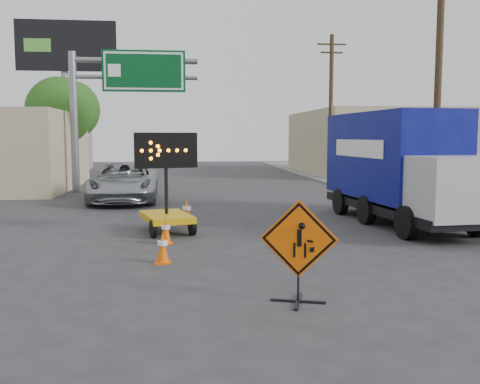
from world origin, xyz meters
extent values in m
plane|color=#2D2D30|center=(0.00, 0.00, 0.00)|extent=(100.00, 100.00, 0.00)
cube|color=gray|center=(7.20, 15.00, 0.06)|extent=(0.40, 60.00, 0.12)
cube|color=gray|center=(9.50, 15.00, 0.07)|extent=(4.00, 60.00, 0.15)
cube|color=gray|center=(-15.00, 34.00, 2.20)|extent=(12.00, 10.00, 4.40)
cube|color=tan|center=(13.00, 30.00, 2.30)|extent=(10.00, 14.00, 4.60)
cylinder|color=slate|center=(-6.50, 18.00, 3.40)|extent=(0.36, 0.36, 6.80)
cylinder|color=slate|center=(-3.50, 18.00, 6.40)|extent=(6.00, 0.28, 0.28)
cylinder|color=slate|center=(-3.50, 18.00, 5.60)|extent=(6.00, 0.20, 0.20)
cube|color=#05401A|center=(-3.10, 17.88, 5.90)|extent=(4.00, 0.10, 2.00)
cube|color=silver|center=(-3.10, 17.81, 5.90)|extent=(3.80, 0.01, 1.80)
cylinder|color=slate|center=(-8.50, 26.00, 4.50)|extent=(0.44, 0.44, 9.00)
cube|color=silver|center=(-8.30, 25.85, 8.30)|extent=(6.00, 0.25, 3.00)
cube|color=black|center=(-8.30, 25.70, 8.30)|extent=(6.10, 0.04, 3.10)
cylinder|color=#48341E|center=(8.00, 10.00, 4.50)|extent=(0.26, 0.26, 9.00)
cylinder|color=#48341E|center=(8.00, 24.00, 4.50)|extent=(0.26, 0.26, 9.00)
cube|color=#48341E|center=(8.00, 24.00, 8.40)|extent=(1.80, 0.10, 0.10)
cube|color=#48341E|center=(8.00, 24.00, 7.90)|extent=(1.40, 0.10, 0.10)
cylinder|color=#48341E|center=(-8.00, 22.00, 1.62)|extent=(0.28, 0.28, 3.25)
sphere|color=#1F4D16|center=(-8.00, 22.00, 4.18)|extent=(3.71, 3.71, 3.71)
cylinder|color=#48341E|center=(-9.00, 30.00, 1.79)|extent=(0.28, 0.28, 3.58)
sphere|color=#1F4D16|center=(-9.00, 30.00, 4.61)|extent=(4.10, 4.10, 4.10)
cube|color=black|center=(0.51, -0.44, 0.02)|extent=(0.89, 0.33, 0.04)
cube|color=black|center=(0.51, -0.44, 0.02)|extent=(0.33, 0.89, 0.04)
cylinder|color=black|center=(0.51, -0.44, 0.36)|extent=(0.04, 0.04, 0.71)
cube|color=#E35704|center=(0.51, -0.44, 1.07)|extent=(1.24, 0.41, 1.29)
cube|color=black|center=(0.51, -0.44, 1.07)|extent=(1.15, 0.36, 1.21)
cube|color=#C9950B|center=(-1.81, 6.35, 0.45)|extent=(1.68, 2.24, 0.18)
cylinder|color=black|center=(-1.81, 6.35, 1.60)|extent=(0.10, 0.10, 2.19)
cube|color=black|center=(-1.81, 6.35, 2.34)|extent=(1.76, 0.57, 1.00)
imported|color=#A6A9AD|center=(-3.77, 14.08, 0.82)|extent=(2.89, 6.00, 1.65)
cube|color=black|center=(5.42, 7.01, 0.54)|extent=(2.74, 7.41, 0.27)
cube|color=#070857|center=(5.42, 7.73, 2.13)|extent=(2.70, 5.79, 2.72)
cube|color=#9EA0A5|center=(5.42, 4.10, 1.41)|extent=(2.21, 1.79, 1.63)
cube|color=#E35704|center=(-1.81, 2.60, 0.01)|extent=(0.36, 0.36, 0.03)
cone|color=#E35704|center=(-1.81, 2.60, 0.36)|extent=(0.27, 0.27, 0.67)
cylinder|color=silver|center=(-1.81, 2.60, 0.44)|extent=(0.23, 0.23, 0.10)
cube|color=#E35704|center=(-1.79, 4.69, 0.01)|extent=(0.41, 0.41, 0.03)
cone|color=#E35704|center=(-1.79, 4.69, 0.36)|extent=(0.27, 0.27, 0.65)
cylinder|color=silver|center=(-1.79, 4.69, 0.43)|extent=(0.22, 0.22, 0.10)
cube|color=#E35704|center=(-1.22, 7.68, 0.02)|extent=(0.51, 0.51, 0.03)
cone|color=#E35704|center=(-1.22, 7.68, 0.42)|extent=(0.32, 0.32, 0.77)
cylinder|color=silver|center=(-1.22, 7.68, 0.51)|extent=(0.26, 0.26, 0.11)
camera|label=1|loc=(-1.41, -8.87, 2.73)|focal=40.00mm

